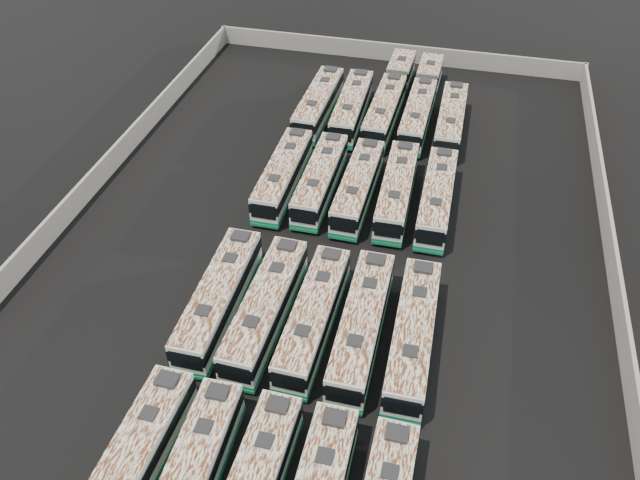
{
  "coord_description": "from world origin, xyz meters",
  "views": [
    {
      "loc": [
        8.8,
        -37.05,
        34.14
      ],
      "look_at": [
        -0.25,
        -0.79,
        1.6
      ],
      "focal_mm": 35.0,
      "sensor_mm": 36.0,
      "label": 1
    }
  ],
  "objects_px": {
    "bus_midfront_center": "(313,317)",
    "bus_back_far_left": "(318,104)",
    "bus_midback_far_right": "(437,197)",
    "bus_midback_far_left": "(283,175)",
    "bus_midback_center": "(358,187)",
    "bus_front_far_left": "(131,468)",
    "bus_midfront_left": "(266,308)",
    "bus_midback_left": "(320,179)",
    "bus_back_center": "(390,97)",
    "bus_back_left": "(352,107)",
    "bus_back_far_right": "(451,120)",
    "bus_midfront_right": "(362,325)",
    "bus_midfront_far_left": "(219,298)",
    "bus_back_right": "(422,101)",
    "bus_midback_right": "(397,190)",
    "bus_midfront_far_right": "(413,335)"
  },
  "relations": [
    {
      "from": "bus_midfront_right",
      "to": "bus_midback_right",
      "type": "distance_m",
      "value": 16.04
    },
    {
      "from": "bus_midback_far_right",
      "to": "bus_midfront_center",
      "type": "bearing_deg",
      "value": -113.69
    },
    {
      "from": "bus_back_right",
      "to": "bus_back_left",
      "type": "bearing_deg",
      "value": -154.0
    },
    {
      "from": "bus_midfront_far_left",
      "to": "bus_midback_right",
      "type": "relative_size",
      "value": 1.03
    },
    {
      "from": "bus_front_far_left",
      "to": "bus_midfront_left",
      "type": "relative_size",
      "value": 0.99
    },
    {
      "from": "bus_back_far_left",
      "to": "bus_back_center",
      "type": "height_order",
      "value": "bus_back_far_left"
    },
    {
      "from": "bus_midfront_far_left",
      "to": "bus_back_far_left",
      "type": "xyz_separation_m",
      "value": [
        -0.0,
        29.13,
        -0.01
      ]
    },
    {
      "from": "bus_midfront_center",
      "to": "bus_midfront_right",
      "type": "relative_size",
      "value": 0.97
    },
    {
      "from": "bus_back_left",
      "to": "bus_back_far_right",
      "type": "height_order",
      "value": "bus_back_left"
    },
    {
      "from": "bus_back_center",
      "to": "bus_back_right",
      "type": "relative_size",
      "value": 1.02
    },
    {
      "from": "bus_midback_far_left",
      "to": "bus_back_center",
      "type": "distance_m",
      "value": 18.15
    },
    {
      "from": "bus_midfront_left",
      "to": "bus_midfront_far_right",
      "type": "distance_m",
      "value": 10.38
    },
    {
      "from": "bus_midback_center",
      "to": "bus_back_far_left",
      "type": "height_order",
      "value": "bus_back_far_left"
    },
    {
      "from": "bus_front_far_left",
      "to": "bus_midfront_far_right",
      "type": "relative_size",
      "value": 0.99
    },
    {
      "from": "bus_midfront_far_left",
      "to": "bus_midback_center",
      "type": "bearing_deg",
      "value": 65.38
    },
    {
      "from": "bus_midfront_center",
      "to": "bus_back_far_left",
      "type": "xyz_separation_m",
      "value": [
        -6.98,
        29.23,
        0.04
      ]
    },
    {
      "from": "bus_midback_center",
      "to": "bus_back_right",
      "type": "relative_size",
      "value": 0.65
    },
    {
      "from": "bus_midfront_far_right",
      "to": "bus_midback_left",
      "type": "relative_size",
      "value": 1.04
    },
    {
      "from": "bus_midfront_right",
      "to": "bus_midfront_far_left",
      "type": "bearing_deg",
      "value": 179.09
    },
    {
      "from": "bus_midfront_left",
      "to": "bus_back_center",
      "type": "relative_size",
      "value": 0.66
    },
    {
      "from": "bus_midfront_left",
      "to": "bus_midfront_right",
      "type": "relative_size",
      "value": 1.0
    },
    {
      "from": "bus_midback_far_right",
      "to": "bus_back_right",
      "type": "bearing_deg",
      "value": 101.15
    },
    {
      "from": "bus_midfront_far_left",
      "to": "bus_midfront_far_right",
      "type": "xyz_separation_m",
      "value": [
        13.93,
        -0.07,
        -0.01
      ]
    },
    {
      "from": "bus_back_left",
      "to": "bus_back_far_right",
      "type": "relative_size",
      "value": 1.04
    },
    {
      "from": "bus_midback_right",
      "to": "bus_midback_far_right",
      "type": "relative_size",
      "value": 1.01
    },
    {
      "from": "bus_midback_center",
      "to": "bus_midfront_right",
      "type": "bearing_deg",
      "value": -76.88
    },
    {
      "from": "bus_midback_far_left",
      "to": "bus_front_far_left",
      "type": "bearing_deg",
      "value": -90.66
    },
    {
      "from": "bus_back_left",
      "to": "bus_back_right",
      "type": "relative_size",
      "value": 0.67
    },
    {
      "from": "bus_midfront_center",
      "to": "bus_midback_far_left",
      "type": "height_order",
      "value": "bus_midfront_center"
    },
    {
      "from": "bus_midfront_left",
      "to": "bus_midback_far_right",
      "type": "height_order",
      "value": "bus_midfront_left"
    },
    {
      "from": "bus_midfront_left",
      "to": "bus_back_center",
      "type": "distance_m",
      "value": 32.88
    },
    {
      "from": "bus_midback_left",
      "to": "bus_back_center",
      "type": "height_order",
      "value": "bus_back_center"
    },
    {
      "from": "bus_midback_left",
      "to": "bus_midback_right",
      "type": "bearing_deg",
      "value": 0.08
    },
    {
      "from": "bus_midback_far_left",
      "to": "bus_back_left",
      "type": "relative_size",
      "value": 0.98
    },
    {
      "from": "bus_midfront_right",
      "to": "bus_midback_right",
      "type": "height_order",
      "value": "bus_midfront_right"
    },
    {
      "from": "bus_back_center",
      "to": "bus_midfront_far_left",
      "type": "bearing_deg",
      "value": -100.84
    },
    {
      "from": "bus_midfront_far_left",
      "to": "bus_back_far_left",
      "type": "bearing_deg",
      "value": 89.32
    },
    {
      "from": "bus_back_far_left",
      "to": "bus_back_left",
      "type": "height_order",
      "value": "bus_back_far_left"
    },
    {
      "from": "bus_midfront_far_right",
      "to": "bus_back_center",
      "type": "xyz_separation_m",
      "value": [
        -6.82,
        32.58,
        -0.03
      ]
    },
    {
      "from": "bus_midfront_right",
      "to": "bus_midback_far_right",
      "type": "distance_m",
      "value": 16.28
    },
    {
      "from": "bus_midfront_center",
      "to": "bus_back_far_left",
      "type": "bearing_deg",
      "value": 104.41
    },
    {
      "from": "bus_midback_left",
      "to": "bus_back_left",
      "type": "height_order",
      "value": "bus_back_left"
    },
    {
      "from": "bus_midfront_center",
      "to": "bus_back_right",
      "type": "distance_m",
      "value": 32.79
    },
    {
      "from": "bus_midback_far_left",
      "to": "bus_midback_center",
      "type": "xyz_separation_m",
      "value": [
        6.9,
        -0.09,
        -0.02
      ]
    },
    {
      "from": "bus_back_right",
      "to": "bus_midfront_right",
      "type": "bearing_deg",
      "value": -89.33
    },
    {
      "from": "bus_midfront_left",
      "to": "bus_midback_far_right",
      "type": "distance_m",
      "value": 19.02
    },
    {
      "from": "bus_midback_far_right",
      "to": "bus_back_center",
      "type": "xyz_separation_m",
      "value": [
        -6.77,
        16.71,
        0.03
      ]
    },
    {
      "from": "bus_back_far_left",
      "to": "bus_midback_far_left",
      "type": "bearing_deg",
      "value": -88.77
    },
    {
      "from": "bus_midback_left",
      "to": "bus_back_right",
      "type": "distance_m",
      "value": 17.99
    },
    {
      "from": "bus_midfront_far_left",
      "to": "bus_midback_center",
      "type": "height_order",
      "value": "bus_midfront_far_left"
    }
  ]
}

